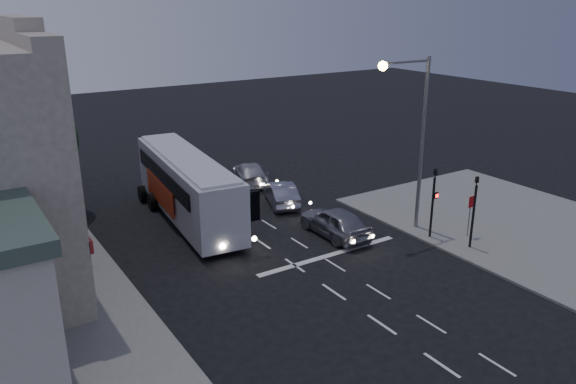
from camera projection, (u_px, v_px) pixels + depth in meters
ground at (320, 283)px, 24.54m from camera, size 120.00×120.00×0.00m
road_markings at (302, 249)px, 27.83m from camera, size 8.00×30.55×0.01m
tour_bus at (187, 185)px, 31.14m from camera, size 3.70×12.17×3.67m
car_suv at (335, 222)px, 29.22m from camera, size 1.89×4.56×1.54m
car_sedan_a at (281, 193)px, 33.79m from camera, size 2.79×4.48×1.39m
car_sedan_b at (250, 173)px, 37.84m from camera, size 3.37×5.05×1.36m
traffic_signal_main at (434, 195)px, 28.29m from camera, size 0.25×0.35×4.10m
traffic_signal_side at (475, 203)px, 27.07m from camera, size 0.18×0.15×4.10m
regulatory_sign at (471, 209)px, 28.62m from camera, size 0.45×0.12×2.20m
streetlight at (414, 126)px, 28.21m from camera, size 3.32×0.44×9.00m
street_tree at (40, 139)px, 30.80m from camera, size 4.00×4.00×6.20m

